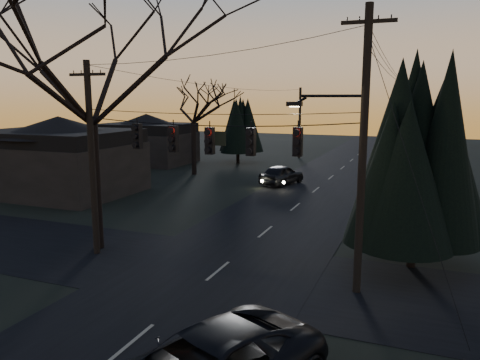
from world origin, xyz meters
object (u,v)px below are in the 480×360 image
at_px(utility_pole_far_l, 299,158).
at_px(bare_tree_left, 90,73).
at_px(utility_pole_left, 97,253).
at_px(evergreen_right, 419,149).
at_px(utility_pole_right, 356,292).
at_px(sedan_oncoming_a, 282,175).
at_px(utility_pole_far_r, 400,174).

bearing_deg(utility_pole_far_l, bare_tree_left, -90.63).
distance_m(utility_pole_left, utility_pole_far_l, 36.00).
bearing_deg(evergreen_right, bare_tree_left, -168.55).
height_order(utility_pole_left, bare_tree_left, bare_tree_left).
xyz_separation_m(utility_pole_right, sedan_oncoming_a, (-8.59, 19.27, 0.79)).
bearing_deg(utility_pole_left, utility_pole_far_l, 90.00).
bearing_deg(utility_pole_far_r, utility_pole_far_l, 145.18).
relative_size(utility_pole_left, sedan_oncoming_a, 1.83).
height_order(utility_pole_far_r, sedan_oncoming_a, utility_pole_far_r).
relative_size(utility_pole_right, sedan_oncoming_a, 2.15).
distance_m(utility_pole_left, bare_tree_left, 8.05).
relative_size(utility_pole_left, bare_tree_left, 0.74).
xyz_separation_m(utility_pole_far_r, bare_tree_left, (-11.89, -27.33, 8.01)).
height_order(utility_pole_left, sedan_oncoming_a, utility_pole_left).
xyz_separation_m(utility_pole_far_l, sedan_oncoming_a, (2.91, -16.73, 0.79)).
bearing_deg(utility_pole_left, bare_tree_left, 120.46).
relative_size(utility_pole_right, utility_pole_far_l, 1.25).
distance_m(utility_pole_left, utility_pole_far_r, 30.27).
distance_m(utility_pole_far_r, sedan_oncoming_a, 12.27).
bearing_deg(utility_pole_left, sedan_oncoming_a, 81.41).
distance_m(evergreen_right, sedan_oncoming_a, 19.36).
bearing_deg(bare_tree_left, sedan_oncoming_a, 79.94).
relative_size(utility_pole_far_r, evergreen_right, 0.98).
bearing_deg(evergreen_right, utility_pole_right, -116.99).
xyz_separation_m(utility_pole_left, utility_pole_far_l, (0.00, 36.00, 0.00)).
xyz_separation_m(utility_pole_right, utility_pole_far_l, (-11.50, 36.00, 0.00)).
height_order(utility_pole_far_r, bare_tree_left, bare_tree_left).
bearing_deg(utility_pole_right, bare_tree_left, 176.80).
distance_m(utility_pole_right, utility_pole_far_r, 28.00).
xyz_separation_m(utility_pole_right, utility_pole_left, (-11.50, 0.00, 0.00)).
xyz_separation_m(utility_pole_right, utility_pole_far_r, (0.00, 28.00, 0.00)).
distance_m(utility_pole_right, utility_pole_left, 11.50).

